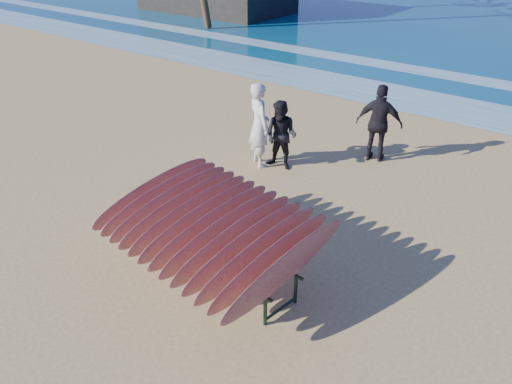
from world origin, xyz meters
TOP-DOWN VIEW (x-y plane):
  - ground at (0.00, 0.00)m, footprint 120.00×120.00m
  - foam_near at (0.00, 10.00)m, footprint 160.00×160.00m
  - foam_far at (0.00, 13.50)m, footprint 160.00×160.00m
  - surfboard_rack at (0.00, -0.35)m, footprint 3.44×2.89m
  - person_white at (-1.83, 3.29)m, footprint 0.85×0.76m
  - person_dark_a at (-1.34, 3.45)m, footprint 0.84×0.70m
  - person_dark_b at (0.20, 5.19)m, footprint 1.14×0.69m

SIDE VIEW (x-z plane):
  - ground at x=0.00m, z-range 0.00..0.00m
  - foam_far at x=0.00m, z-range 0.01..0.01m
  - foam_near at x=0.00m, z-range 0.01..0.01m
  - person_dark_a at x=-1.34m, z-range 0.00..1.58m
  - surfboard_rack at x=0.00m, z-range 0.19..1.49m
  - person_dark_b at x=0.20m, z-range 0.00..1.82m
  - person_white at x=-1.83m, z-range 0.00..1.94m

